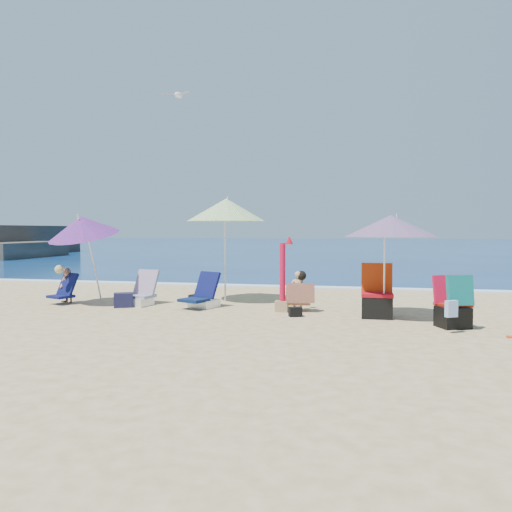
% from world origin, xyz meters
% --- Properties ---
extents(ground, '(120.00, 120.00, 0.00)m').
position_xyz_m(ground, '(0.00, 0.00, 0.00)').
color(ground, '#D8BC84').
rests_on(ground, ground).
extents(sea, '(120.00, 80.00, 0.12)m').
position_xyz_m(sea, '(0.00, 45.00, -0.05)').
color(sea, navy).
rests_on(sea, ground).
extents(foam, '(120.00, 0.50, 0.04)m').
position_xyz_m(foam, '(0.00, 5.10, 0.02)').
color(foam, white).
rests_on(foam, ground).
extents(umbrella_turquoise, '(2.20, 2.20, 1.93)m').
position_xyz_m(umbrella_turquoise, '(2.31, 0.63, 1.70)').
color(umbrella_turquoise, white).
rests_on(umbrella_turquoise, ground).
extents(umbrella_striped, '(1.85, 1.85, 2.38)m').
position_xyz_m(umbrella_striped, '(-1.21, 2.09, 2.08)').
color(umbrella_striped, white).
rests_on(umbrella_striped, ground).
extents(umbrella_blue, '(1.89, 1.94, 2.08)m').
position_xyz_m(umbrella_blue, '(-4.15, 0.98, 1.71)').
color(umbrella_blue, silver).
rests_on(umbrella_blue, ground).
extents(furled_umbrella, '(0.28, 0.35, 1.51)m').
position_xyz_m(furled_umbrella, '(0.28, 0.95, 0.83)').
color(furled_umbrella, red).
rests_on(furled_umbrella, ground).
extents(chair_navy, '(0.79, 0.93, 0.74)m').
position_xyz_m(chair_navy, '(-1.47, 1.10, 0.20)').
color(chair_navy, '#0B1A41').
rests_on(chair_navy, ground).
extents(chair_rainbow, '(0.67, 0.82, 0.75)m').
position_xyz_m(chair_rainbow, '(-2.90, 1.16, 0.20)').
color(chair_rainbow, '#D4614B').
rests_on(chair_rainbow, ground).
extents(camp_chair_left, '(0.57, 0.58, 1.00)m').
position_xyz_m(camp_chair_left, '(2.08, 0.64, 0.30)').
color(camp_chair_left, '#A50B16').
rests_on(camp_chair_left, ground).
extents(camp_chair_right, '(0.65, 1.03, 0.90)m').
position_xyz_m(camp_chair_right, '(3.29, -0.15, 0.33)').
color(camp_chair_right, '#9D1D0B').
rests_on(camp_chair_right, ground).
extents(person_center, '(0.60, 0.53, 0.81)m').
position_xyz_m(person_center, '(0.57, 1.01, 0.39)').
color(person_center, tan).
rests_on(person_center, ground).
extents(person_left, '(0.66, 0.68, 0.87)m').
position_xyz_m(person_left, '(-4.61, 1.05, 0.40)').
color(person_left, tan).
rests_on(person_left, ground).
extents(bag_navy_a, '(0.47, 0.42, 0.30)m').
position_xyz_m(bag_navy_a, '(-3.12, 0.80, 0.15)').
color(bag_navy_a, '#1A1A39').
rests_on(bag_navy_a, ground).
extents(bag_black_a, '(0.33, 0.28, 0.21)m').
position_xyz_m(bag_black_a, '(-1.76, 1.53, 0.10)').
color(bag_black_a, black).
rests_on(bag_black_a, ground).
extents(bag_tan, '(0.26, 0.19, 0.22)m').
position_xyz_m(bag_tan, '(0.24, 0.89, 0.11)').
color(bag_tan, tan).
rests_on(bag_tan, ground).
extents(bag_navy_b, '(0.45, 0.36, 0.32)m').
position_xyz_m(bag_navy_b, '(2.06, 0.56, 0.16)').
color(bag_navy_b, '#1C223E').
rests_on(bag_navy_b, ground).
extents(bag_black_b, '(0.28, 0.24, 0.18)m').
position_xyz_m(bag_black_b, '(0.58, 0.40, 0.09)').
color(bag_black_b, black).
rests_on(bag_black_b, ground).
extents(seagull, '(0.66, 0.32, 0.12)m').
position_xyz_m(seagull, '(-2.26, 1.89, 4.64)').
color(seagull, white).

